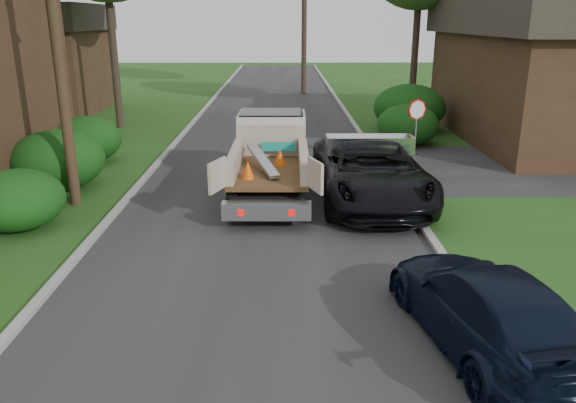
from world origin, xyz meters
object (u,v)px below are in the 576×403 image
(stop_sign, at_px, (417,119))
(flatbed_truck, at_px, (271,151))
(house_right, at_px, (574,67))
(house_left_far, at_px, (33,57))
(utility_pole, at_px, (54,16))
(black_pickup, at_px, (371,171))
(navy_suv, at_px, (487,308))

(stop_sign, height_order, flatbed_truck, stop_sign)
(house_right, bearing_deg, stop_sign, -147.34)
(stop_sign, bearing_deg, house_left_far, 145.19)
(utility_pole, relative_size, black_pickup, 1.55)
(utility_pole, height_order, flatbed_truck, utility_pole)
(house_left_far, height_order, house_right, house_right)
(house_left_far, height_order, flatbed_truck, house_left_far)
(stop_sign, relative_size, flatbed_truck, 0.41)
(black_pickup, bearing_deg, flatbed_truck, 156.69)
(stop_sign, xyz_separation_m, utility_pole, (-10.68, -4.02, 3.40))
(stop_sign, relative_size, house_right, 0.19)
(stop_sign, xyz_separation_m, flatbed_truck, (-5.06, -2.53, -0.55))
(flatbed_truck, relative_size, black_pickup, 0.93)
(house_left_far, bearing_deg, house_right, -16.80)
(utility_pole, bearing_deg, house_left_far, 115.23)
(flatbed_truck, height_order, black_pickup, flatbed_truck)
(flatbed_truck, height_order, navy_suv, flatbed_truck)
(navy_suv, bearing_deg, utility_pole, -48.65)
(house_right, xyz_separation_m, navy_suv, (-9.20, -16.50, -2.47))
(stop_sign, xyz_separation_m, house_left_far, (-18.70, 13.00, 1.27))
(black_pickup, bearing_deg, stop_sign, 58.98)
(house_right, relative_size, black_pickup, 2.00)
(house_right, relative_size, navy_suv, 2.74)
(utility_pole, distance_m, house_left_far, 18.93)
(stop_sign, height_order, house_right, house_right)
(house_right, distance_m, black_pickup, 13.40)
(flatbed_truck, bearing_deg, black_pickup, -21.39)
(house_left_far, xyz_separation_m, flatbed_truck, (13.64, -15.53, -1.82))
(flatbed_truck, distance_m, navy_suv, 9.70)
(house_left_far, bearing_deg, utility_pole, -64.77)
(utility_pole, bearing_deg, stop_sign, 20.62)
(utility_pole, bearing_deg, black_pickup, 2.01)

